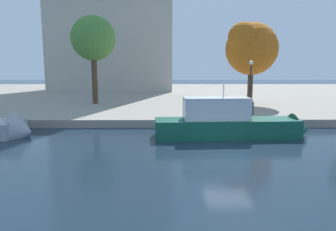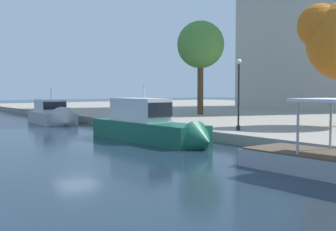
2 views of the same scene
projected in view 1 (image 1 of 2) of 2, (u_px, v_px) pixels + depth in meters
ground_plane at (228, 155)px, 16.96m from camera, size 220.00×220.00×0.00m
dock_promenade at (185, 95)px, 51.76m from camera, size 120.00×55.00×0.65m
motor_yacht_1 at (232, 125)px, 21.32m from camera, size 10.90×2.83×4.40m
lamp_post at (250, 86)px, 26.19m from camera, size 0.34×0.34×4.69m
tree_0 at (92, 39)px, 34.89m from camera, size 5.01×5.01×9.93m
tree_1 at (251, 47)px, 33.91m from camera, size 5.81×5.84×9.06m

